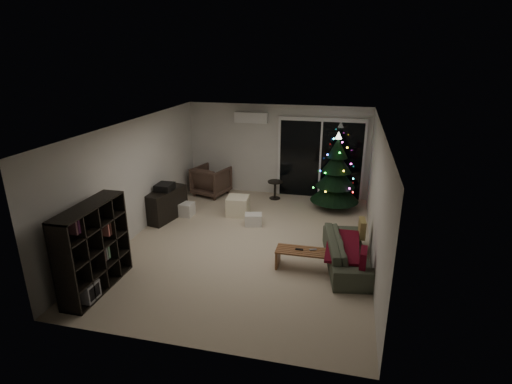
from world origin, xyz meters
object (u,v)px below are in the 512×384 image
Objects in this scene: sofa at (348,252)px; coffee_table at (307,260)px; bookshelf at (84,247)px; armchair at (211,181)px; christmas_tree at (336,171)px; media_cabinet at (166,204)px.

coffee_table is at bearing 101.65° from sofa.
bookshelf is at bearing 102.92° from sofa.
bookshelf reaches higher than coffee_table.
sofa is at bearing 156.07° from armchair.
armchair is 3.49m from christmas_tree.
sofa is (3.81, -3.21, -0.12)m from armchair.
bookshelf is 6.09m from christmas_tree.
bookshelf is 0.79× the size of sofa.
media_cabinet is 1.01× the size of coffee_table.
coffee_table is (3.57, -1.60, -0.18)m from media_cabinet.
christmas_tree is at bearing 34.80° from media_cabinet.
christmas_tree is (-0.39, 2.91, 0.71)m from sofa.
sofa is at bearing -4.39° from media_cabinet.
coffee_table is at bearing 147.64° from armchair.
christmas_tree is at bearing 83.55° from coffee_table.
bookshelf reaches higher than sofa.
bookshelf is at bearing -129.98° from christmas_tree.
armchair reaches higher than coffee_table.
media_cabinet is (0.00, 3.07, -0.40)m from bookshelf.
armchair is at bearing 131.13° from coffee_table.
armchair is at bearing 175.06° from christmas_tree.
sofa reaches higher than coffee_table.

